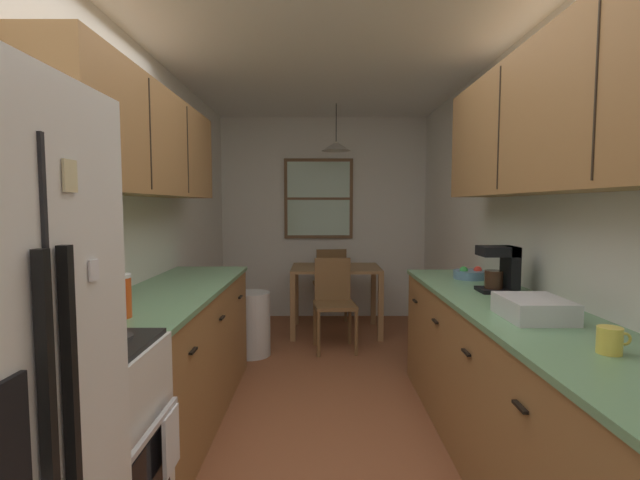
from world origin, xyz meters
TOP-DOWN VIEW (x-y plane):
  - ground_plane at (0.00, 1.00)m, footprint 12.00×12.00m
  - wall_left at (-1.35, 1.00)m, footprint 0.10×9.00m
  - wall_right at (1.35, 1.00)m, footprint 0.10×9.00m
  - wall_back at (0.00, 3.65)m, footprint 4.40×0.10m
  - ceiling_slab at (0.00, 1.00)m, footprint 4.40×9.00m
  - stove_range at (-0.99, -0.60)m, footprint 0.66×0.63m
  - microwave_over_range at (-1.11, -0.60)m, footprint 0.39×0.59m
  - counter_left at (-1.00, 0.74)m, footprint 0.64×2.05m
  - upper_cabinets_left at (-1.14, 0.69)m, footprint 0.33×2.13m
  - counter_right at (1.00, 0.04)m, footprint 0.64×3.08m
  - upper_cabinets_right at (1.14, -0.01)m, footprint 0.33×2.76m
  - dining_table at (0.13, 2.86)m, footprint 0.99×0.72m
  - dining_chair_near at (0.09, 2.29)m, footprint 0.44×0.44m
  - dining_chair_far at (0.08, 3.42)m, footprint 0.44×0.44m
  - pendant_light at (0.13, 2.86)m, footprint 0.32×0.32m
  - back_window at (-0.06, 3.58)m, footprint 0.87×0.05m
  - trash_bin at (-0.70, 2.07)m, footprint 0.36×0.36m
  - storage_canister at (-1.00, -0.05)m, footprint 0.11×0.11m
  - dish_towel at (-0.64, -0.44)m, footprint 0.02×0.16m
  - coffee_maker at (1.08, 0.59)m, footprint 0.22×0.18m
  - mug_by_coffeemaker at (1.01, -0.58)m, footprint 0.12×0.09m
  - fruit_bowl at (1.06, 1.10)m, footprint 0.24×0.24m
  - dish_rack at (0.97, -0.07)m, footprint 0.28×0.34m
  - table_serving_bowl at (0.14, 2.86)m, footprint 0.19×0.19m

SIDE VIEW (x-z plane):
  - ground_plane at x=0.00m, z-range 0.00..0.00m
  - trash_bin at x=-0.70m, z-range 0.00..0.61m
  - counter_right at x=1.00m, z-range 0.00..0.90m
  - counter_left at x=-1.00m, z-range 0.00..0.90m
  - stove_range at x=-0.99m, z-range -0.08..1.02m
  - dish_towel at x=-0.64m, z-range 0.38..0.62m
  - dining_chair_near at x=0.09m, z-range 0.05..0.95m
  - dining_chair_far at x=0.08m, z-range 0.05..0.95m
  - dining_table at x=0.13m, z-range 0.25..1.00m
  - table_serving_bowl at x=0.14m, z-range 0.75..0.81m
  - fruit_bowl at x=1.06m, z-range 0.89..0.98m
  - mug_by_coffeemaker at x=1.01m, z-range 0.90..1.00m
  - dish_rack at x=0.97m, z-range 0.90..1.00m
  - storage_canister at x=-1.00m, z-range 0.90..1.11m
  - coffee_maker at x=1.08m, z-range 0.91..1.19m
  - wall_left at x=-1.35m, z-range 0.00..2.55m
  - wall_right at x=1.35m, z-range 0.00..2.55m
  - wall_back at x=0.00m, z-range 0.00..2.55m
  - back_window at x=-0.06m, z-range 1.02..2.03m
  - microwave_over_range at x=-1.11m, z-range 1.48..1.83m
  - upper_cabinets_left at x=-1.14m, z-range 1.50..2.15m
  - upper_cabinets_right at x=1.14m, z-range 1.50..2.25m
  - pendant_light at x=0.13m, z-range 1.83..2.35m
  - ceiling_slab at x=0.00m, z-range 2.55..2.63m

